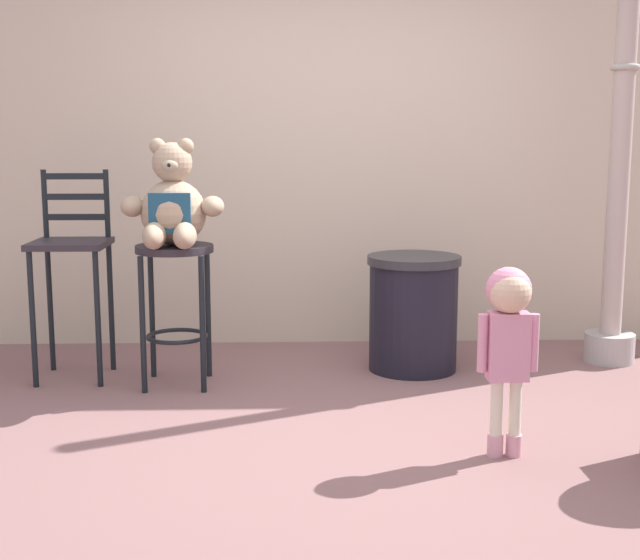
% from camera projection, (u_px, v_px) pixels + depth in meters
% --- Properties ---
extents(ground_plane, '(24.00, 24.00, 0.00)m').
position_uv_depth(ground_plane, '(334.00, 437.00, 4.07)').
color(ground_plane, '#835D5C').
extents(building_wall, '(6.15, 0.30, 3.20)m').
position_uv_depth(building_wall, '(320.00, 104.00, 5.84)').
color(building_wall, beige).
rests_on(building_wall, ground_plane).
extents(bar_stool_with_teddy, '(0.43, 0.43, 0.80)m').
position_uv_depth(bar_stool_with_teddy, '(175.00, 284.00, 4.85)').
color(bar_stool_with_teddy, '#2A242C').
rests_on(bar_stool_with_teddy, ground_plane).
extents(teddy_bear, '(0.56, 0.50, 0.59)m').
position_uv_depth(teddy_bear, '(173.00, 207.00, 4.75)').
color(teddy_bear, tan).
rests_on(teddy_bear, bar_stool_with_teddy).
extents(child_walking, '(0.27, 0.21, 0.84)m').
position_uv_depth(child_walking, '(509.00, 320.00, 3.75)').
color(child_walking, pink).
rests_on(child_walking, ground_plane).
extents(trash_bin, '(0.56, 0.56, 0.69)m').
position_uv_depth(trash_bin, '(413.00, 313.00, 5.21)').
color(trash_bin, black).
rests_on(trash_bin, ground_plane).
extents(lamppost, '(0.30, 0.30, 3.11)m').
position_uv_depth(lamppost, '(620.00, 159.00, 5.23)').
color(lamppost, '#A7A19E').
rests_on(lamppost, ground_plane).
extents(bar_chair_empty, '(0.42, 0.42, 1.20)m').
position_uv_depth(bar_chair_empty, '(72.00, 257.00, 4.99)').
color(bar_chair_empty, '#2A242C').
rests_on(bar_chair_empty, ground_plane).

